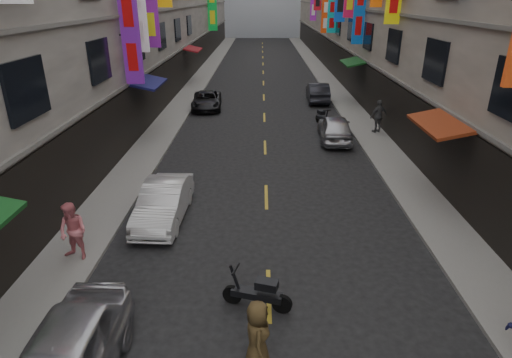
{
  "coord_description": "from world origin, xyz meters",
  "views": [
    {
      "loc": [
        -0.23,
        2.82,
        7.25
      ],
      "look_at": [
        -0.32,
        10.88,
        3.8
      ],
      "focal_mm": 30.0,
      "sensor_mm": 36.0,
      "label": 1
    }
  ],
  "objects_px": {
    "scooter_crossing": "(258,293)",
    "car_right_far": "(318,92)",
    "pedestrian_lfar": "(73,232)",
    "car_left_far": "(207,100)",
    "car_right_mid": "(335,128)",
    "pedestrian_rfar": "(378,116)",
    "car_left_mid": "(164,202)",
    "pedestrian_crossing": "(257,337)",
    "scooter_far_right": "(322,118)"
  },
  "relations": [
    {
      "from": "car_left_far",
      "to": "car_right_mid",
      "type": "distance_m",
      "value": 10.53
    },
    {
      "from": "car_left_far",
      "to": "pedestrian_rfar",
      "type": "height_order",
      "value": "pedestrian_rfar"
    },
    {
      "from": "pedestrian_lfar",
      "to": "pedestrian_rfar",
      "type": "xyz_separation_m",
      "value": [
        12.04,
        12.89,
        0.04
      ]
    },
    {
      "from": "pedestrian_rfar",
      "to": "car_left_mid",
      "type": "bearing_deg",
      "value": 22.14
    },
    {
      "from": "scooter_crossing",
      "to": "scooter_far_right",
      "type": "distance_m",
      "value": 17.18
    },
    {
      "from": "scooter_crossing",
      "to": "scooter_far_right",
      "type": "xyz_separation_m",
      "value": [
        3.8,
        16.75,
        0.0
      ]
    },
    {
      "from": "scooter_crossing",
      "to": "car_right_mid",
      "type": "distance_m",
      "value": 14.3
    },
    {
      "from": "car_right_mid",
      "to": "pedestrian_lfar",
      "type": "xyz_separation_m",
      "value": [
        -9.43,
        -11.7,
        0.3
      ]
    },
    {
      "from": "car_right_mid",
      "to": "pedestrian_rfar",
      "type": "height_order",
      "value": "pedestrian_rfar"
    },
    {
      "from": "car_right_far",
      "to": "car_left_far",
      "type": "bearing_deg",
      "value": 17.98
    },
    {
      "from": "scooter_far_right",
      "to": "car_left_far",
      "type": "height_order",
      "value": "car_left_far"
    },
    {
      "from": "pedestrian_lfar",
      "to": "pedestrian_crossing",
      "type": "relative_size",
      "value": 1.05
    },
    {
      "from": "car_right_far",
      "to": "pedestrian_lfar",
      "type": "xyz_separation_m",
      "value": [
        -9.64,
        -21.13,
        0.31
      ]
    },
    {
      "from": "car_right_mid",
      "to": "car_right_far",
      "type": "relative_size",
      "value": 0.98
    },
    {
      "from": "car_right_far",
      "to": "pedestrian_crossing",
      "type": "bearing_deg",
      "value": 81.93
    },
    {
      "from": "car_right_mid",
      "to": "car_right_far",
      "type": "distance_m",
      "value": 9.43
    },
    {
      "from": "scooter_crossing",
      "to": "car_left_far",
      "type": "xyz_separation_m",
      "value": [
        -3.72,
        20.79,
        0.15
      ]
    },
    {
      "from": "car_left_mid",
      "to": "pedestrian_crossing",
      "type": "bearing_deg",
      "value": -61.54
    },
    {
      "from": "scooter_crossing",
      "to": "pedestrian_rfar",
      "type": "distance_m",
      "value": 16.33
    },
    {
      "from": "scooter_crossing",
      "to": "pedestrian_crossing",
      "type": "height_order",
      "value": "pedestrian_crossing"
    },
    {
      "from": "pedestrian_rfar",
      "to": "car_right_far",
      "type": "bearing_deg",
      "value": -97.38
    },
    {
      "from": "car_left_far",
      "to": "pedestrian_lfar",
      "type": "height_order",
      "value": "pedestrian_lfar"
    },
    {
      "from": "car_left_mid",
      "to": "pedestrian_rfar",
      "type": "height_order",
      "value": "pedestrian_rfar"
    },
    {
      "from": "pedestrian_lfar",
      "to": "car_right_mid",
      "type": "bearing_deg",
      "value": 68.83
    },
    {
      "from": "car_left_mid",
      "to": "car_right_mid",
      "type": "relative_size",
      "value": 0.98
    },
    {
      "from": "car_left_mid",
      "to": "pedestrian_crossing",
      "type": "relative_size",
      "value": 2.39
    },
    {
      "from": "car_left_mid",
      "to": "pedestrian_rfar",
      "type": "bearing_deg",
      "value": 47.28
    },
    {
      "from": "car_left_far",
      "to": "pedestrian_rfar",
      "type": "distance_m",
      "value": 11.96
    },
    {
      "from": "scooter_crossing",
      "to": "pedestrian_rfar",
      "type": "height_order",
      "value": "pedestrian_rfar"
    },
    {
      "from": "car_left_far",
      "to": "pedestrian_crossing",
      "type": "bearing_deg",
      "value": -84.6
    },
    {
      "from": "car_right_far",
      "to": "pedestrian_crossing",
      "type": "distance_m",
      "value": 25.41
    },
    {
      "from": "pedestrian_lfar",
      "to": "pedestrian_crossing",
      "type": "distance_m",
      "value": 6.64
    },
    {
      "from": "car_left_far",
      "to": "car_right_mid",
      "type": "relative_size",
      "value": 1.03
    },
    {
      "from": "pedestrian_crossing",
      "to": "pedestrian_lfar",
      "type": "bearing_deg",
      "value": 49.32
    },
    {
      "from": "car_left_mid",
      "to": "car_right_far",
      "type": "height_order",
      "value": "car_right_far"
    },
    {
      "from": "car_left_far",
      "to": "car_right_far",
      "type": "xyz_separation_m",
      "value": [
        8.0,
        2.35,
        0.1
      ]
    },
    {
      "from": "car_right_far",
      "to": "pedestrian_rfar",
      "type": "bearing_deg",
      "value": 107.85
    },
    {
      "from": "scooter_crossing",
      "to": "car_right_far",
      "type": "height_order",
      "value": "car_right_far"
    },
    {
      "from": "scooter_crossing",
      "to": "car_left_mid",
      "type": "bearing_deg",
      "value": 51.18
    },
    {
      "from": "car_left_mid",
      "to": "car_right_far",
      "type": "xyz_separation_m",
      "value": [
        7.6,
        18.51,
        0.03
      ]
    },
    {
      "from": "car_left_mid",
      "to": "car_left_far",
      "type": "height_order",
      "value": "car_left_mid"
    },
    {
      "from": "pedestrian_lfar",
      "to": "pedestrian_crossing",
      "type": "xyz_separation_m",
      "value": [
        5.36,
        -3.92,
        -0.16
      ]
    },
    {
      "from": "scooter_crossing",
      "to": "car_left_mid",
      "type": "distance_m",
      "value": 5.7
    },
    {
      "from": "scooter_far_right",
      "to": "car_right_far",
      "type": "relative_size",
      "value": 0.42
    },
    {
      "from": "car_right_mid",
      "to": "pedestrian_crossing",
      "type": "xyz_separation_m",
      "value": [
        -4.07,
        -15.62,
        0.14
      ]
    },
    {
      "from": "car_right_far",
      "to": "pedestrian_crossing",
      "type": "height_order",
      "value": "pedestrian_crossing"
    },
    {
      "from": "car_right_mid",
      "to": "car_right_far",
      "type": "height_order",
      "value": "car_right_mid"
    },
    {
      "from": "scooter_far_right",
      "to": "scooter_crossing",
      "type": "bearing_deg",
      "value": 60.87
    },
    {
      "from": "scooter_far_right",
      "to": "pedestrian_lfar",
      "type": "xyz_separation_m",
      "value": [
        -9.16,
        -14.75,
        0.56
      ]
    },
    {
      "from": "pedestrian_crossing",
      "to": "car_left_mid",
      "type": "bearing_deg",
      "value": 22.42
    }
  ]
}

